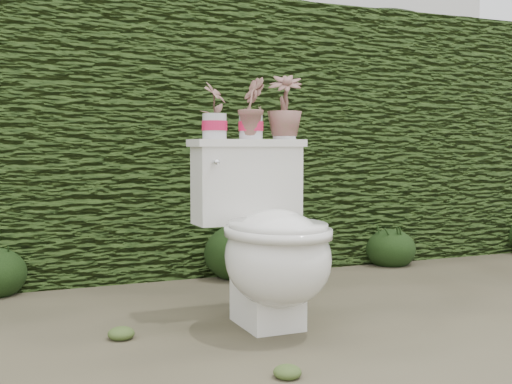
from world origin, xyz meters
name	(u,v)px	position (x,y,z in m)	size (l,w,h in m)	color
ground	(311,325)	(0.00, 0.00, 0.00)	(60.00, 60.00, 0.00)	#665F46
hedge	(196,138)	(0.00, 1.60, 0.80)	(8.00, 1.00, 1.60)	#36511B
house_wall	(139,50)	(0.60, 6.00, 2.00)	(8.00, 3.50, 4.00)	silver
toilet	(269,241)	(-0.17, 0.05, 0.36)	(0.50, 0.68, 0.78)	silver
potted_plant_left	(214,112)	(-0.32, 0.29, 0.89)	(0.12, 0.08, 0.23)	#27641F
potted_plant_center	(251,110)	(-0.15, 0.29, 0.91)	(0.14, 0.12, 0.26)	#27641F
potted_plant_right	(285,108)	(0.01, 0.30, 0.92)	(0.16, 0.16, 0.28)	#27641F
liriope_clump_2	(240,248)	(0.09, 1.05, 0.17)	(0.42, 0.42, 0.33)	#1F3612
liriope_clump_3	(390,245)	(1.11, 1.05, 0.13)	(0.32, 0.32, 0.25)	#1F3612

